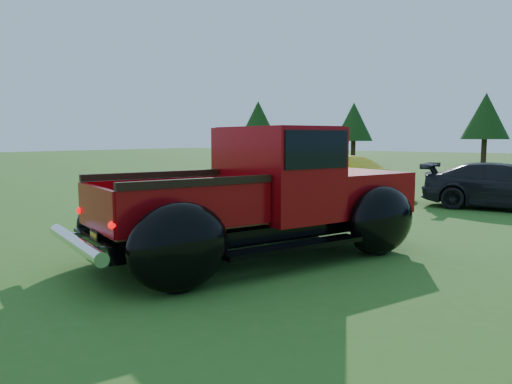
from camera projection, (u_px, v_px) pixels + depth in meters
ground at (222, 251)px, 8.56m from camera, size 120.00×120.00×0.00m
tree_far_west at (258, 120)px, 45.14m from camera, size 3.33×3.33×5.20m
tree_west at (354, 122)px, 38.36m from camera, size 2.94×2.94×4.60m
tree_mid_left at (486, 116)px, 34.46m from camera, size 3.20×3.20×5.00m
pickup_truck at (276, 194)px, 8.28m from camera, size 4.08×6.07×2.12m
show_car_red at (271, 167)px, 20.69m from camera, size 4.30×2.06×1.42m
show_car_yellow at (350, 176)px, 16.54m from camera, size 4.15×2.01×1.31m
show_car_grey at (506, 186)px, 13.46m from camera, size 4.47×2.21×1.25m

